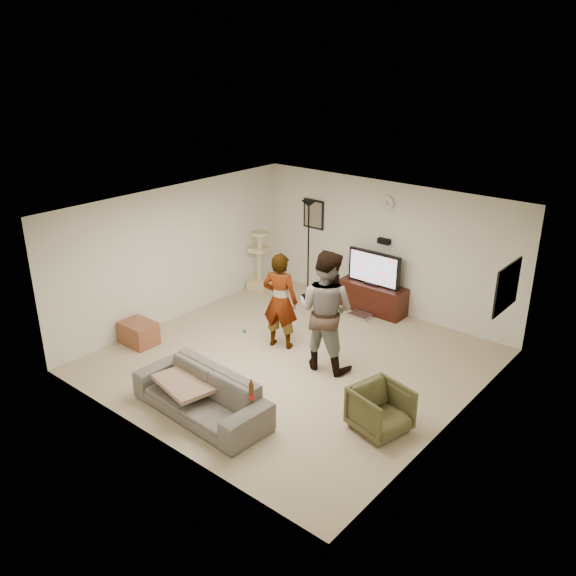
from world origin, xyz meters
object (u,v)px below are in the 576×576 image
Objects in this scene: floor_lamp at (308,251)px; side_table at (139,333)px; cat_tree at (259,260)px; tv at (374,268)px; tv_stand at (372,298)px; armchair at (380,410)px; person_left at (280,301)px; beer_bottle at (251,392)px; sofa at (201,394)px; person_right at (325,310)px.

floor_lamp is 3.68m from side_table.
tv is at bearing 12.20° from cat_tree.
armchair is (2.17, -3.23, 0.04)m from tv_stand.
floor_lamp is 2.19m from person_left.
person_left is 6.68× the size of beer_bottle.
tv_stand is 1.23× the size of tv.
beer_bottle is (1.45, -2.25, -0.10)m from person_left.
beer_bottle is at bearing -60.38° from floor_lamp.
tv_stand is at bearing 93.53° from sofa.
armchair is at bearing 47.72° from beer_bottle.
cat_tree is at bearing 92.32° from side_table.
person_left is at bearing -39.89° from cat_tree.
floor_lamp is at bearing 111.44° from sofa.
person_left is 1.00m from person_right.
tv is 2.28m from person_left.
person_right is 0.93× the size of sofa.
cat_tree reaches higher than armchair.
tv_stand is 4.49m from sofa.
tv is at bearing 58.04° from side_table.
person_right is at bearing -30.51° from cat_tree.
floor_lamp is 1.03× the size of person_right.
floor_lamp is 4.85m from beer_bottle.
cat_tree is 5.28m from beer_bottle.
sofa is at bearing -89.17° from tv_stand.
armchair is 4.53m from side_table.
beer_bottle is (0.96, 0.00, 0.43)m from sofa.
cat_tree is 4.70m from sofa.
person_left is at bearing -12.62° from person_right.
side_table is (-4.50, -0.50, -0.12)m from armchair.
person_left reaches higher than armchair.
person_right reaches higher than side_table.
tv is at bearing -118.91° from person_left.
tv is at bearing 11.51° from floor_lamp.
cat_tree is at bearing -167.80° from tv.
person_right is at bearing -76.11° from tv_stand.
cat_tree is 2.67m from person_left.
person_right is at bearing 157.02° from person_left.
cat_tree is (-1.10, -0.25, -0.37)m from floor_lamp.
cat_tree is at bearing 131.43° from beer_bottle.
beer_bottle is (1.03, -4.49, 0.46)m from tv_stand.
tv_stand is 0.60m from tv.
beer_bottle reaches higher than side_table.
tv is 1.82× the size of side_table.
tv_stand is 2.35m from person_left.
tv reaches higher than tv_stand.
tv_stand is 0.68× the size of person_right.
floor_lamp reaches higher than person_right.
armchair is at bearing 142.23° from person_right.
sofa is 8.39× the size of beer_bottle.
side_table is at bearing -121.96° from tv_stand.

